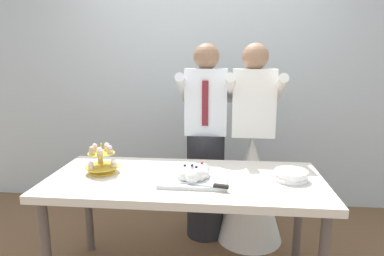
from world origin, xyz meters
name	(u,v)px	position (x,y,z in m)	size (l,w,h in m)	color
rear_wall	(201,67)	(0.00, 1.41, 1.45)	(5.20, 0.10, 2.90)	silver
dessert_table	(185,188)	(0.00, 0.00, 0.70)	(1.80, 0.80, 0.78)	silver
cupcake_stand	(102,160)	(-0.57, 0.02, 0.86)	(0.23, 0.23, 0.21)	gold
main_cake_tray	(193,175)	(0.06, -0.07, 0.82)	(0.43, 0.33, 0.13)	silver
plate_stack	(291,175)	(0.68, 0.01, 0.81)	(0.22, 0.22, 0.07)	white
person_groom	(206,153)	(0.10, 0.66, 0.75)	(0.46, 0.49, 1.66)	#232328
person_bride	(251,174)	(0.48, 0.63, 0.58)	(0.56, 0.56, 1.66)	white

